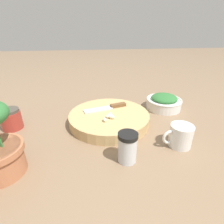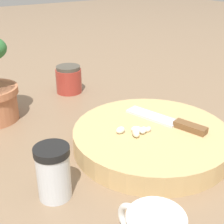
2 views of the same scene
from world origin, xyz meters
name	(u,v)px [view 1 (image 1 of 2)]	position (x,y,z in m)	size (l,w,h in m)	color
ground_plane	(100,130)	(0.00, 0.00, 0.00)	(5.00, 5.00, 0.00)	#7F664C
cutting_board	(109,118)	(-0.04, -0.05, 0.02)	(0.32, 0.32, 0.04)	tan
chef_knife	(108,107)	(-0.04, -0.10, 0.05)	(0.19, 0.07, 0.01)	brown
garlic_cloves	(109,116)	(-0.04, -0.02, 0.05)	(0.05, 0.07, 0.02)	silver
herb_bowl	(164,102)	(-0.31, -0.16, 0.03)	(0.16, 0.16, 0.07)	silver
spice_jar	(127,147)	(-0.07, 0.17, 0.05)	(0.06, 0.06, 0.09)	silver
coffee_mug	(180,136)	(-0.25, 0.13, 0.04)	(0.10, 0.07, 0.07)	silver
honey_jar	(11,119)	(0.33, -0.06, 0.04)	(0.07, 0.07, 0.08)	#9E3328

